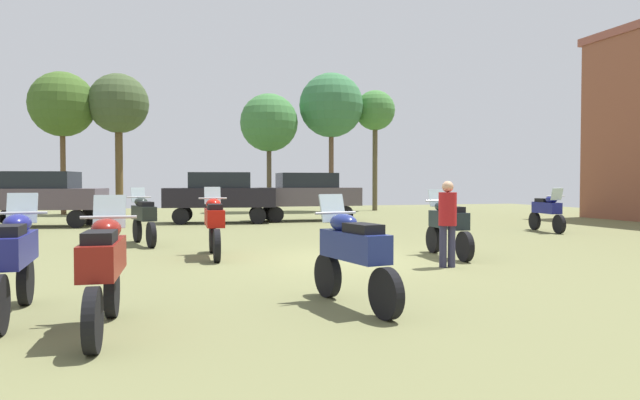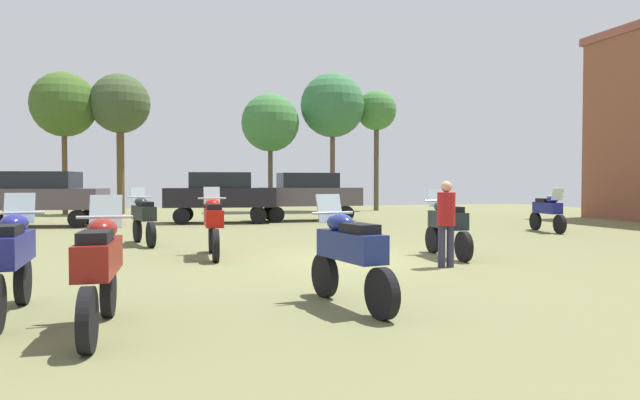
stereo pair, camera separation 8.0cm
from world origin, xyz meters
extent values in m
cube|color=olive|center=(0.00, 0.00, 0.01)|extent=(44.00, 52.00, 0.02)
cylinder|color=black|center=(-4.41, 4.94, 0.34)|extent=(0.26, 0.65, 0.64)
cylinder|color=black|center=(-4.05, 3.41, 0.34)|extent=(0.26, 0.65, 0.64)
cube|color=#222A26|center=(-4.23, 4.17, 0.84)|extent=(0.65, 1.38, 0.36)
ellipsoid|color=#222A26|center=(-4.30, 4.47, 1.12)|extent=(0.42, 0.54, 0.24)
cube|color=black|center=(-4.18, 3.95, 1.08)|extent=(0.42, 0.61, 0.12)
cube|color=silver|center=(-4.37, 4.79, 1.30)|extent=(0.39, 0.23, 0.39)
cylinder|color=#B7B7BC|center=(-4.35, 4.70, 1.24)|extent=(0.61, 0.18, 0.04)
cylinder|color=black|center=(-5.66, -2.95, 0.34)|extent=(0.13, 0.65, 0.65)
cube|color=navy|center=(-5.64, -3.74, 0.85)|extent=(0.39, 1.36, 0.36)
ellipsoid|color=navy|center=(-5.65, -3.44, 1.13)|extent=(0.33, 0.49, 0.24)
cube|color=black|center=(-5.64, -3.98, 1.09)|extent=(0.31, 0.57, 0.12)
cube|color=silver|center=(-5.66, -3.10, 1.31)|extent=(0.36, 0.16, 0.39)
cylinder|color=#B7B7BC|center=(-5.66, -3.20, 1.25)|extent=(0.62, 0.05, 0.04)
cylinder|color=black|center=(2.15, 0.54, 0.33)|extent=(0.16, 0.63, 0.62)
cylinder|color=black|center=(2.05, -0.97, 0.33)|extent=(0.16, 0.63, 0.62)
cube|color=#1C272C|center=(2.10, -0.22, 0.82)|extent=(0.44, 1.31, 0.36)
ellipsoid|color=#1C272C|center=(2.12, 0.07, 1.10)|extent=(0.35, 0.50, 0.24)
cube|color=black|center=(2.09, -0.44, 1.06)|extent=(0.33, 0.58, 0.12)
cube|color=silver|center=(2.14, 0.40, 1.28)|extent=(0.37, 0.17, 0.39)
cylinder|color=#B7B7BC|center=(2.13, 0.30, 1.22)|extent=(0.62, 0.07, 0.04)
cylinder|color=black|center=(-1.69, -3.60, 0.33)|extent=(0.23, 0.63, 0.62)
cylinder|color=black|center=(-1.43, -5.07, 0.33)|extent=(0.23, 0.63, 0.62)
cube|color=navy|center=(-1.56, -4.34, 0.82)|extent=(0.58, 1.31, 0.36)
ellipsoid|color=navy|center=(-1.61, -4.05, 1.10)|extent=(0.40, 0.53, 0.24)
cube|color=black|center=(-1.52, -4.55, 1.06)|extent=(0.39, 0.60, 0.12)
cube|color=silver|center=(-1.66, -3.74, 1.28)|extent=(0.38, 0.21, 0.39)
cylinder|color=#B7B7BC|center=(-1.65, -3.84, 1.22)|extent=(0.62, 0.14, 0.04)
cylinder|color=black|center=(-2.71, 1.98, 0.36)|extent=(0.15, 0.68, 0.68)
cylinder|color=black|center=(-2.79, 0.39, 0.36)|extent=(0.15, 0.68, 0.68)
cube|color=red|center=(-2.75, 1.19, 0.88)|extent=(0.42, 1.38, 0.36)
ellipsoid|color=red|center=(-2.73, 1.49, 1.16)|extent=(0.34, 0.49, 0.24)
cube|color=black|center=(-2.76, 0.95, 1.12)|extent=(0.33, 0.57, 0.12)
cube|color=silver|center=(-2.72, 1.83, 1.34)|extent=(0.37, 0.17, 0.39)
cylinder|color=#B7B7BC|center=(-2.72, 1.73, 1.28)|extent=(0.62, 0.07, 0.04)
cylinder|color=black|center=(-4.52, -4.00, 0.34)|extent=(0.15, 0.64, 0.64)
cylinder|color=black|center=(-4.61, -5.52, 0.34)|extent=(0.15, 0.64, 0.64)
cube|color=maroon|center=(-4.56, -4.76, 0.84)|extent=(0.43, 1.31, 0.36)
ellipsoid|color=maroon|center=(-4.55, -4.47, 1.12)|extent=(0.35, 0.50, 0.24)
cube|color=black|center=(-4.58, -4.99, 1.08)|extent=(0.33, 0.58, 0.12)
cube|color=silver|center=(-4.53, -4.15, 1.30)|extent=(0.37, 0.17, 0.39)
cylinder|color=#B7B7BC|center=(-4.54, -4.25, 1.24)|extent=(0.62, 0.07, 0.04)
cylinder|color=black|center=(8.23, 3.81, 0.32)|extent=(0.20, 0.61, 0.60)
cylinder|color=black|center=(8.44, 5.28, 0.32)|extent=(0.20, 0.61, 0.60)
cube|color=navy|center=(8.34, 4.55, 0.80)|extent=(0.54, 1.30, 0.36)
ellipsoid|color=navy|center=(8.30, 4.26, 1.08)|extent=(0.38, 0.52, 0.24)
cube|color=black|center=(8.37, 4.77, 1.04)|extent=(0.38, 0.60, 0.12)
cube|color=silver|center=(8.25, 3.95, 1.26)|extent=(0.38, 0.20, 0.39)
cylinder|color=#B7B7BC|center=(8.27, 4.05, 1.20)|extent=(0.62, 0.12, 0.04)
cylinder|color=black|center=(0.75, 11.24, 0.34)|extent=(0.65, 0.24, 0.64)
cylinder|color=black|center=(0.79, 12.68, 0.34)|extent=(0.65, 0.24, 0.64)
cylinder|color=black|center=(3.68, 11.16, 0.34)|extent=(0.65, 0.24, 0.64)
cylinder|color=black|center=(3.72, 12.59, 0.34)|extent=(0.65, 0.24, 0.64)
cube|color=#504850|center=(2.23, 11.92, 1.03)|extent=(4.35, 1.92, 0.75)
cube|color=black|center=(2.23, 11.92, 1.71)|extent=(2.41, 1.65, 0.61)
cylinder|color=black|center=(-9.13, 12.57, 0.34)|extent=(0.67, 0.35, 0.64)
cylinder|color=black|center=(-6.56, 10.57, 0.34)|extent=(0.67, 0.35, 0.64)
cylinder|color=black|center=(-6.27, 11.98, 0.34)|extent=(0.67, 0.35, 0.64)
cube|color=#4E424D|center=(-7.84, 11.57, 1.03)|extent=(4.58, 2.63, 0.75)
cube|color=black|center=(-7.84, 11.57, 1.71)|extent=(2.64, 2.03, 0.61)
cylinder|color=black|center=(-2.95, 11.15, 0.34)|extent=(0.67, 0.32, 0.64)
cylinder|color=black|center=(-2.73, 12.57, 0.34)|extent=(0.67, 0.32, 0.64)
cylinder|color=black|center=(-0.06, 10.70, 0.34)|extent=(0.67, 0.32, 0.64)
cylinder|color=black|center=(0.16, 12.13, 0.34)|extent=(0.67, 0.32, 0.64)
cube|color=black|center=(-1.40, 11.64, 1.03)|extent=(4.53, 2.44, 0.75)
cube|color=black|center=(-1.40, 11.64, 1.71)|extent=(2.58, 1.93, 0.61)
cylinder|color=#2F2E49|center=(1.42, -1.56, 0.42)|extent=(0.14, 0.14, 0.80)
cylinder|color=#2F2E49|center=(1.25, -1.54, 0.42)|extent=(0.14, 0.14, 0.80)
cylinder|color=#A8191D|center=(1.34, -1.55, 1.13)|extent=(0.39, 0.39, 0.63)
sphere|color=tan|center=(1.34, -1.55, 1.55)|extent=(0.22, 0.22, 0.22)
cylinder|color=brown|center=(5.65, 19.27, 2.56)|extent=(0.27, 0.27, 5.09)
sphere|color=#387243|center=(5.65, 19.27, 5.91)|extent=(3.56, 3.56, 3.56)
cylinder|color=#4E4230|center=(2.15, 19.37, 2.09)|extent=(0.26, 0.26, 4.13)
sphere|color=#3E783C|center=(2.15, 19.37, 4.86)|extent=(3.13, 3.13, 3.13)
cylinder|color=brown|center=(-5.54, 19.51, 2.48)|extent=(0.37, 0.37, 4.92)
sphere|color=#3D502C|center=(-5.54, 19.51, 5.61)|extent=(2.99, 2.99, 2.99)
cylinder|color=brown|center=(8.23, 19.17, 2.61)|extent=(0.28, 0.28, 5.18)
sphere|color=#417A38|center=(8.23, 19.17, 5.71)|extent=(2.26, 2.26, 2.26)
cylinder|color=brown|center=(-8.19, 19.76, 2.40)|extent=(0.26, 0.26, 4.76)
sphere|color=#3E5E23|center=(-8.19, 19.76, 5.50)|extent=(3.20, 3.20, 3.20)
camera|label=1|loc=(-4.08, -11.29, 1.64)|focal=32.28mm
camera|label=2|loc=(-4.01, -11.31, 1.64)|focal=32.28mm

